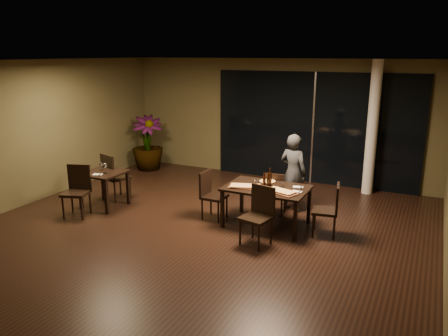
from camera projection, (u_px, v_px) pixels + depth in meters
ground at (198, 231)px, 7.91m from camera, size 8.00×8.00×0.00m
wall_back at (276, 119)px, 11.04m from camera, size 8.00×0.10×3.00m
wall_left at (31, 132)px, 9.24m from camera, size 0.10×8.00×3.00m
ceiling at (196, 60)px, 7.13m from camera, size 8.00×8.00×0.04m
window_panel at (313, 128)px, 10.58m from camera, size 5.00×0.06×2.70m
column at (372, 129)px, 9.67m from camera, size 0.24×0.24×3.00m
main_table at (267, 191)px, 8.00m from camera, size 1.50×1.00×0.75m
side_table at (104, 178)px, 9.03m from camera, size 0.80×0.80×0.75m
chair_main_far at (274, 191)px, 8.57m from camera, size 0.46×0.46×0.88m
chair_main_near at (259, 212)px, 7.29m from camera, size 0.54×0.54×0.99m
chair_main_left at (211, 192)px, 8.42m from camera, size 0.44×0.44×0.93m
chair_main_right at (330, 207)px, 7.60m from camera, size 0.50×0.50×0.94m
chair_side_far at (113, 174)px, 9.46m from camera, size 0.60×0.60×1.03m
chair_side_near at (77, 188)px, 8.57m from camera, size 0.59×0.59×1.00m
diner at (293, 173)px, 8.77m from camera, size 0.60×0.47×1.59m
potted_plant at (148, 143)px, 11.92m from camera, size 1.14×1.14×1.48m
pizza_board_left at (245, 187)px, 7.97m from camera, size 0.66×0.42×0.01m
pizza_board_right at (281, 192)px, 7.68m from camera, size 0.68×0.51×0.01m
oblong_pizza_left at (245, 186)px, 7.96m from camera, size 0.57×0.40×0.02m
oblong_pizza_right at (281, 191)px, 7.68m from camera, size 0.52×0.35×0.02m
round_pizza at (267, 181)px, 8.30m from camera, size 0.29×0.29×0.01m
bottle_a at (264, 179)px, 7.99m from camera, size 0.06×0.06×0.27m
bottle_b at (268, 180)px, 7.96m from camera, size 0.06×0.06×0.27m
bottle_c at (270, 177)px, 8.02m from camera, size 0.07×0.07×0.33m
tumbler_left at (256, 182)px, 8.14m from camera, size 0.07×0.07×0.09m
tumbler_right at (282, 185)px, 7.98m from camera, size 0.07×0.07×0.08m
napkin_near at (297, 192)px, 7.69m from camera, size 0.19×0.12×0.01m
napkin_far at (298, 187)px, 7.95m from camera, size 0.20×0.15×0.01m
wine_glass_a at (101, 167)px, 9.10m from camera, size 0.07×0.07×0.16m
wine_glass_b at (105, 168)px, 8.88m from camera, size 0.09×0.09×0.20m
side_napkin at (97, 175)px, 8.77m from camera, size 0.21×0.16×0.01m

